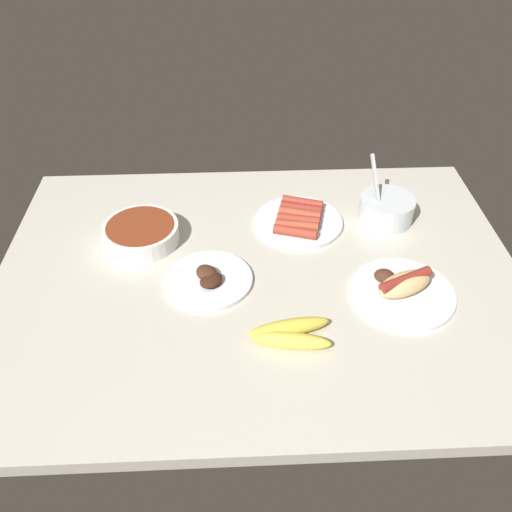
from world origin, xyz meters
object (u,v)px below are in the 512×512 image
object	(u,v)px
banana_bunch	(290,334)
plate_sausages	(299,220)
plate_grilled_meat	(209,279)
bowl_chili	(141,232)
plate_hotdog_assembled	(403,288)
bowl_coleslaw	(387,208)

from	to	relation	value
banana_bunch	plate_sausages	bearing A→B (deg)	-98.71
plate_grilled_meat	banana_bunch	bearing A→B (deg)	132.74
bowl_chili	plate_hotdog_assembled	bearing A→B (deg)	159.85
bowl_chili	plate_hotdog_assembled	distance (cm)	62.60
bowl_coleslaw	bowl_chili	bearing A→B (deg)	5.87
bowl_coleslaw	plate_sausages	bearing A→B (deg)	2.30
bowl_chili	plate_sausages	xyz separation A→B (cm)	(-39.05, -5.43, -1.38)
plate_grilled_meat	plate_hotdog_assembled	bearing A→B (deg)	172.04
plate_grilled_meat	plate_sausages	world-z (taller)	plate_grilled_meat
plate_grilled_meat	plate_hotdog_assembled	world-z (taller)	plate_hotdog_assembled
plate_grilled_meat	bowl_chili	world-z (taller)	bowl_chili
bowl_coleslaw	plate_sausages	distance (cm)	22.56
plate_grilled_meat	bowl_chili	xyz separation A→B (cm)	(16.69, -15.67, 1.70)
plate_grilled_meat	plate_sausages	size ratio (longest dim) A/B	0.87
plate_grilled_meat	bowl_coleslaw	world-z (taller)	bowl_coleslaw
bowl_coleslaw	banana_bunch	bearing A→B (deg)	54.48
plate_grilled_meat	bowl_coleslaw	bearing A→B (deg)	-153.84
plate_grilled_meat	plate_sausages	xyz separation A→B (cm)	(-22.36, -21.10, 0.32)
plate_grilled_meat	bowl_coleslaw	xyz separation A→B (cm)	(-44.79, -22.00, 2.62)
bowl_coleslaw	banana_bunch	world-z (taller)	bowl_coleslaw
bowl_coleslaw	plate_sausages	xyz separation A→B (cm)	(22.42, 0.90, -2.30)
banana_bunch	plate_hotdog_assembled	size ratio (longest dim) A/B	0.76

